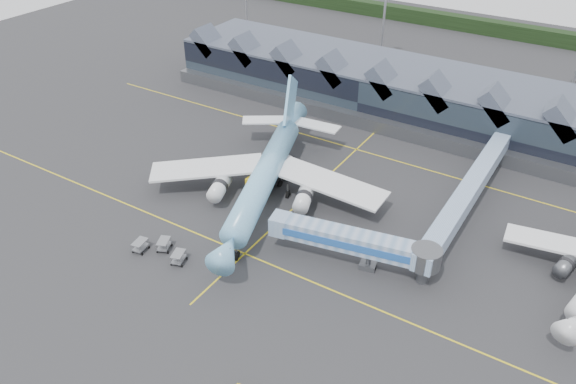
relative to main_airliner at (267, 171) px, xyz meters
The scene contains 9 objects.
ground 9.86m from the main_airliner, 48.66° to the right, with size 260.00×260.00×0.00m, color #272629.
taxi_stripes 8.02m from the main_airliner, 29.81° to the left, with size 120.00×60.00×0.01m.
tree_line_far 103.54m from the main_airliner, 86.76° to the left, with size 260.00×4.00×4.00m, color black.
terminal 40.71m from the main_airliner, 88.90° to the left, with size 90.00×22.25×12.52m.
light_masts 62.77m from the main_airliner, 64.44° to the left, with size 132.40×42.56×22.45m.
main_airliner is the anchor object (origin of this frame).
jet_bridge 22.64m from the main_airliner, 21.44° to the right, with size 23.63×7.61×5.53m.
fuel_truck 3.73m from the main_airliner, 108.22° to the left, with size 3.86×10.99×3.66m.
baggage_carts 21.67m from the main_airliner, 101.31° to the right, with size 8.36×4.60×1.63m.
Camera 1 is at (38.06, -57.25, 51.58)m, focal length 35.00 mm.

